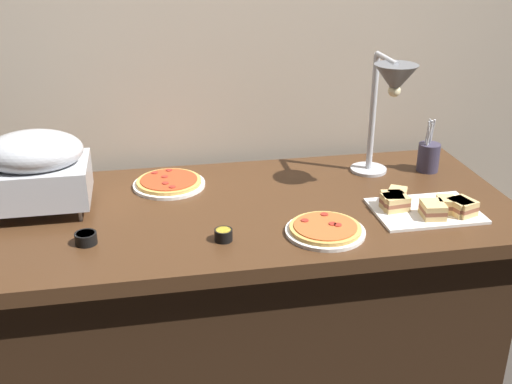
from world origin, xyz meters
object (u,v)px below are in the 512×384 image
chafing_dish (36,167)px  pizza_plate_front (169,183)px  heat_lamp (390,90)px  sauce_cup_near (86,238)px  sauce_cup_far (223,235)px  utensil_holder (428,156)px  pizza_plate_center (325,230)px  sandwich_platter (425,206)px

chafing_dish → pizza_plate_front: (0.44, 0.13, -0.14)m
pizza_plate_front → chafing_dish: bearing=-163.3°
heat_lamp → sauce_cup_near: 1.13m
sauce_cup_far → utensil_holder: bearing=26.3°
pizza_plate_front → pizza_plate_center: same height
chafing_dish → utensil_holder: chafing_dish is taller
heat_lamp → pizza_plate_center: 0.57m
sauce_cup_near → sauce_cup_far: 0.42m
utensil_holder → sauce_cup_near: bearing=-163.8°
pizza_plate_front → utensil_holder: (1.00, -0.03, 0.05)m
chafing_dish → sauce_cup_near: size_ratio=5.01×
chafing_dish → pizza_plate_center: chafing_dish is taller
heat_lamp → utensil_holder: heat_lamp is taller
chafing_dish → sauce_cup_near: (0.16, -0.27, -0.14)m
utensil_holder → heat_lamp: bearing=-154.1°
sauce_cup_far → utensil_holder: (0.86, 0.43, 0.04)m
pizza_plate_center → sauce_cup_near: bearing=174.7°
chafing_dish → pizza_plate_center: bearing=-20.6°
heat_lamp → sauce_cup_far: 0.79m
pizza_plate_center → sauce_cup_far: bearing=177.8°
pizza_plate_front → sauce_cup_near: sauce_cup_near is taller
pizza_plate_center → sauce_cup_far: sauce_cup_far is taller
heat_lamp → sauce_cup_far: (-0.63, -0.32, -0.34)m
heat_lamp → sandwich_platter: (0.05, -0.25, -0.33)m
pizza_plate_center → utensil_holder: size_ratio=1.21×
sandwich_platter → pizza_plate_front: bearing=154.9°
sauce_cup_near → utensil_holder: bearing=16.2°
pizza_plate_center → sauce_cup_near: size_ratio=3.76×
chafing_dish → utensil_holder: bearing=4.0°
sauce_cup_near → sauce_cup_far: bearing=-7.8°
pizza_plate_center → chafing_dish: bearing=159.4°
chafing_dish → pizza_plate_center: (0.90, -0.34, -0.14)m
sandwich_platter → sauce_cup_near: sandwich_platter is taller
chafing_dish → pizza_plate_front: chafing_dish is taller
chafing_dish → pizza_plate_front: 0.48m
sauce_cup_near → utensil_holder: utensil_holder is taller
pizza_plate_front → sauce_cup_near: (-0.27, -0.40, 0.01)m
heat_lamp → pizza_plate_center: size_ratio=1.85×
chafing_dish → utensil_holder: size_ratio=1.60×
chafing_dish → sandwich_platter: size_ratio=0.97×
heat_lamp → sandwich_platter: size_ratio=1.34×
sauce_cup_near → sauce_cup_far: (0.41, -0.06, 0.00)m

